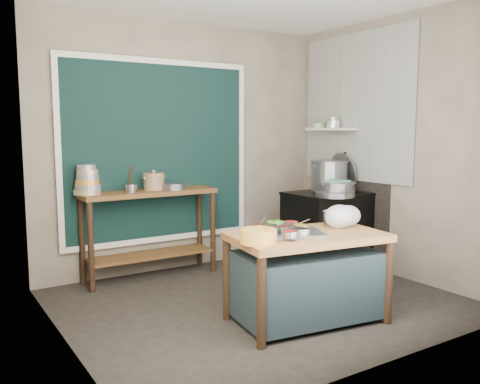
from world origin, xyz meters
TOP-DOWN VIEW (x-y plane):
  - floor at (0.00, 0.00)m, footprint 3.50×3.00m
  - back_wall at (0.00, 1.51)m, footprint 3.50×0.02m
  - left_wall at (-1.76, 0.00)m, footprint 0.02×3.00m
  - right_wall at (1.76, 0.00)m, footprint 0.02×3.00m
  - curtain_panel at (-0.35, 1.47)m, footprint 2.10×0.02m
  - curtain_frame at (-0.35, 1.46)m, footprint 2.22×0.03m
  - tile_panel at (1.74, 0.55)m, footprint 0.02×1.70m
  - soot_patch at (1.74, 0.65)m, footprint 0.01×1.30m
  - wall_shelf at (1.63, 0.85)m, footprint 0.22×0.70m
  - prep_table at (0.05, -0.61)m, footprint 1.34×0.89m
  - back_counter at (-0.55, 1.28)m, footprint 1.45×0.40m
  - stove_block at (1.35, 0.55)m, footprint 0.90×0.68m
  - stove_top at (1.35, 0.55)m, footprint 0.92×0.69m
  - condiment_tray at (-0.11, -0.57)m, footprint 0.65×0.57m
  - condiment_bowls at (-0.17, -0.56)m, footprint 0.46×0.45m
  - yellow_basin at (-0.49, -0.69)m, footprint 0.32×0.32m
  - saucepan at (0.49, -0.47)m, footprint 0.26×0.26m
  - plastic_bag_a at (0.43, -0.58)m, footprint 0.33×0.30m
  - plastic_bag_b at (0.55, -0.56)m, footprint 0.25×0.21m
  - bowl_stack at (-1.19, 1.31)m, footprint 0.27×0.27m
  - utensil_cup at (-0.76, 1.26)m, footprint 0.18×0.18m
  - ceramic_crock at (-0.48, 1.31)m, footprint 0.30×0.30m
  - wide_bowl at (-0.29, 1.22)m, footprint 0.30×0.30m
  - stock_pot at (1.43, 0.65)m, footprint 0.54×0.54m
  - pot_lid at (1.65, 0.64)m, footprint 0.16×0.46m
  - steamer at (1.30, 0.37)m, footprint 0.46×0.46m
  - green_cloth at (1.30, 0.37)m, footprint 0.24×0.19m
  - shallow_pan at (1.14, 0.23)m, footprint 0.42×0.42m
  - shelf_bowl_stack at (1.63, 0.81)m, footprint 0.16×0.16m
  - shelf_bowl_green at (1.63, 1.08)m, footprint 0.17×0.17m

SIDE VIEW (x-z plane):
  - floor at x=0.00m, z-range -0.02..0.00m
  - prep_table at x=0.05m, z-range 0.00..0.75m
  - stove_block at x=1.35m, z-range 0.00..0.85m
  - back_counter at x=-0.55m, z-range 0.00..0.95m
  - soot_patch at x=1.74m, z-range 0.05..1.35m
  - condiment_tray at x=-0.11m, z-range 0.75..0.77m
  - condiment_bowls at x=-0.17m, z-range 0.77..0.84m
  - yellow_basin at x=-0.49m, z-range 0.75..0.86m
  - saucepan at x=0.49m, z-range 0.75..0.88m
  - plastic_bag_b at x=0.55m, z-range 0.75..0.94m
  - plastic_bag_a at x=0.43m, z-range 0.75..0.95m
  - stove_top at x=1.35m, z-range 0.85..0.88m
  - shallow_pan at x=1.14m, z-range 0.88..0.93m
  - steamer at x=1.30m, z-range 0.88..1.02m
  - wide_bowl at x=-0.29m, z-range 0.95..1.02m
  - utensil_cup at x=-0.76m, z-range 0.95..1.03m
  - green_cloth at x=1.30m, z-range 1.02..1.04m
  - ceramic_crock at x=-0.48m, z-range 0.95..1.11m
  - stock_pot at x=1.43m, z-range 0.88..1.23m
  - bowl_stack at x=-1.19m, z-range 0.93..1.23m
  - pot_lid at x=1.65m, z-range 0.88..1.33m
  - curtain_panel at x=-0.35m, z-range 0.40..2.30m
  - curtain_frame at x=-0.35m, z-range 0.34..2.36m
  - back_wall at x=0.00m, z-range 0.00..2.80m
  - left_wall at x=-1.76m, z-range 0.00..2.80m
  - right_wall at x=1.76m, z-range 0.00..2.80m
  - wall_shelf at x=1.63m, z-range 1.59..1.61m
  - shelf_bowl_green at x=1.63m, z-range 1.61..1.67m
  - shelf_bowl_stack at x=1.63m, z-range 1.61..1.74m
  - tile_panel at x=1.74m, z-range 1.00..2.70m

